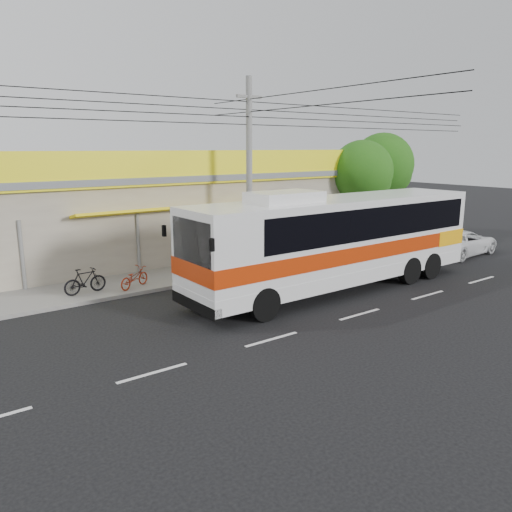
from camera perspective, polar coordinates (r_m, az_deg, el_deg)
The scene contains 11 objects.
ground at distance 19.98m, azimuth 6.43°, elevation -4.77°, with size 120.00×120.00×0.00m, color black.
sidewalk at distance 24.54m, azimuth -3.08°, elevation -1.29°, with size 30.00×3.20×0.15m, color gray.
lane_markings at distance 18.32m, azimuth 11.77°, elevation -6.56°, with size 50.00×0.12×0.01m, color silver, non-canonical shape.
storefront_building at distance 28.86m, azimuth -9.21°, elevation 5.12°, with size 22.60×9.20×5.70m.
coach_bus at distance 20.96m, azimuth 9.72°, elevation 2.32°, with size 13.78×3.01×4.24m.
motorbike_red at distance 21.23m, azimuth -13.75°, elevation -2.40°, with size 0.57×1.63×0.85m, color maroon.
motorbike_dark at distance 20.90m, azimuth -18.96°, elevation -2.70°, with size 0.49×1.72×1.03m, color black.
white_car at distance 29.88m, azimuth 22.34°, elevation 1.47°, with size 2.30×4.98×1.38m, color silver.
utility_pole at distance 23.85m, azimuth -0.80°, elevation 16.14°, with size 34.00×14.00×9.01m.
tree_near at distance 31.61m, azimuth 12.22°, elevation 9.18°, with size 3.80×3.80×6.30m.
tree_far at distance 34.48m, azimuth 14.45°, elevation 9.87°, with size 4.09×4.09×6.79m.
Camera 1 is at (-13.03, -13.97, 5.85)m, focal length 35.00 mm.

